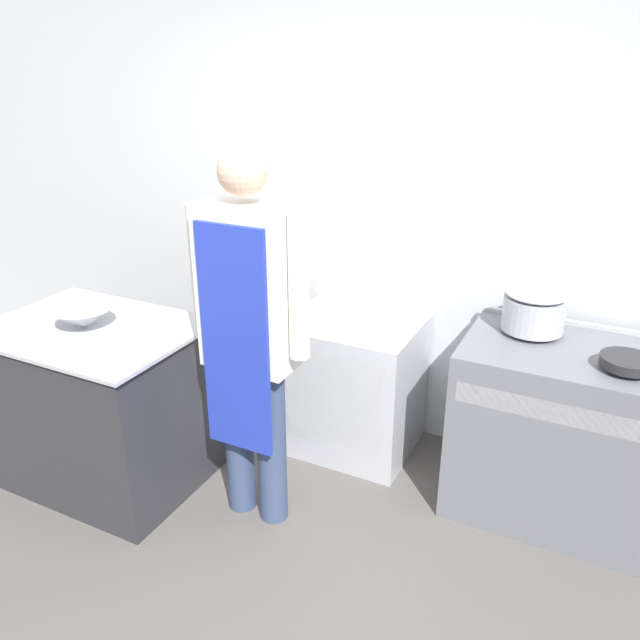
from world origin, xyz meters
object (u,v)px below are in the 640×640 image
Objects in this scene: stove at (563,433)px; mixing_bowl at (83,318)px; stock_pot at (534,309)px; saute_pan at (627,362)px; person_cook at (249,326)px; fridge_unit at (352,385)px.

stove is 3.36× the size of mixing_bowl.
saute_pan is at bearing -28.15° from stock_pot.
stove is 1.62m from person_cook.
person_cook is (-1.34, -0.70, 0.58)m from stove.
stove is 2.44m from mixing_bowl.
fridge_unit is at bearing 172.38° from saute_pan.
person_cook is at bearing -143.72° from stock_pot.
person_cook is 8.00× the size of saute_pan.
stove is at bearing 150.62° from saute_pan.
mixing_bowl reaches higher than fridge_unit.
fridge_unit is 2.62× the size of mixing_bowl.
mixing_bowl is (-1.10, -0.87, 0.54)m from fridge_unit.
stock_pot is at bearing 24.54° from mixing_bowl.
person_cook reaches higher than mixing_bowl.
mixing_bowl reaches higher than saute_pan.
fridge_unit is 1.50m from mixing_bowl.
mixing_bowl is at bearing -160.29° from stove.
mixing_bowl is 1.02× the size of stock_pot.
person_cook is 6.00× the size of mixing_bowl.
stove is 0.63m from stock_pot.
stove reaches higher than fridge_unit.
saute_pan is (1.54, 0.58, -0.10)m from person_cook.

